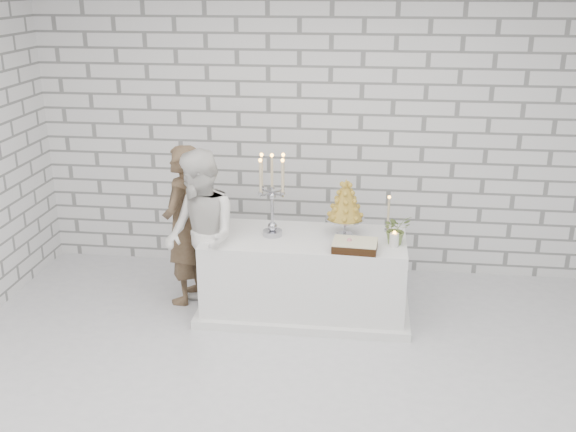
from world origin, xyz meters
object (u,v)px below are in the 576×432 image
(bride, at_px, (201,236))
(croquembouche, at_px, (345,207))
(cake_table, at_px, (304,275))
(groom, at_px, (183,225))
(candelabra, at_px, (272,195))

(bride, height_order, croquembouche, bride)
(bride, bearing_deg, cake_table, 67.61)
(cake_table, distance_m, bride, 1.01)
(groom, relative_size, bride, 0.98)
(croquembouche, bearing_deg, cake_table, -166.79)
(groom, relative_size, croquembouche, 2.87)
(cake_table, height_order, croquembouche, croquembouche)
(groom, xyz_separation_m, bride, (0.24, -0.30, 0.01))
(cake_table, xyz_separation_m, groom, (-1.15, 0.13, 0.39))
(cake_table, distance_m, candelabra, 0.81)
(croquembouche, bearing_deg, candelabra, -172.61)
(bride, xyz_separation_m, candelabra, (0.62, 0.17, 0.35))
(groom, xyz_separation_m, candelabra, (0.86, -0.14, 0.37))
(bride, bearing_deg, candelabra, 72.30)
(bride, relative_size, croquembouche, 2.92)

